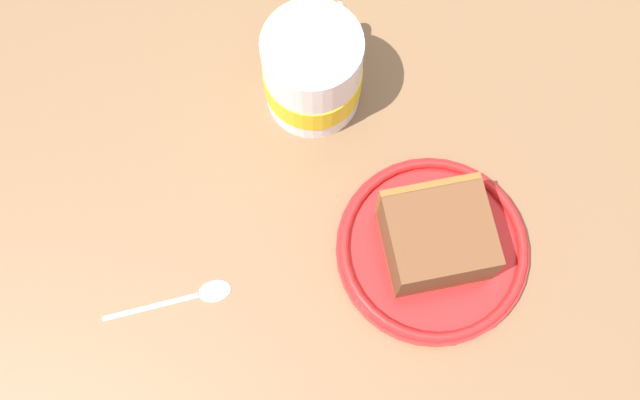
{
  "coord_description": "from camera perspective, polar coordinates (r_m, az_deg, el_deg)",
  "views": [
    {
      "loc": [
        -22.63,
        -2.32,
        69.34
      ],
      "look_at": [
        -5.16,
        9.18,
        3.0
      ],
      "focal_mm": 43.96,
      "sensor_mm": 36.0,
      "label": 1
    }
  ],
  "objects": [
    {
      "name": "ground_plane",
      "position": [
        0.74,
        8.14,
        -1.56
      ],
      "size": [
        124.32,
        124.32,
        2.72
      ],
      "primitive_type": "cube",
      "color": "brown"
    },
    {
      "name": "small_plate",
      "position": [
        0.71,
        8.19,
        -3.52
      ],
      "size": [
        17.39,
        17.39,
        1.91
      ],
      "color": "red",
      "rests_on": "ground_plane"
    },
    {
      "name": "cake_slice",
      "position": [
        0.68,
        8.5,
        -2.65
      ],
      "size": [
        11.94,
        11.94,
        6.15
      ],
      "color": "brown",
      "rests_on": "small_plate"
    },
    {
      "name": "tea_mug",
      "position": [
        0.72,
        -0.51,
        9.34
      ],
      "size": [
        11.79,
        9.12,
        10.38
      ],
      "color": "white",
      "rests_on": "ground_plane"
    },
    {
      "name": "teaspoon",
      "position": [
        0.71,
        -9.13,
        -6.87
      ],
      "size": [
        9.45,
        8.77,
        0.8
      ],
      "color": "silver",
      "rests_on": "ground_plane"
    }
  ]
}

